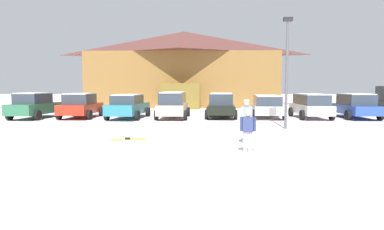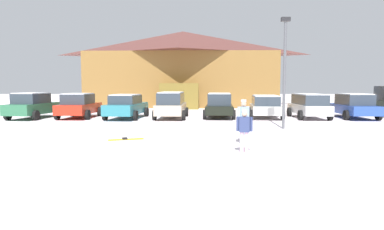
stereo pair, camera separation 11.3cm
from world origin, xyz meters
The scene contains 14 objects.
ground centered at (0.00, 0.00, 0.00)m, with size 160.00×160.00×0.00m, color white.
ski_lodge centered at (0.04, 29.33, 4.09)m, with size 20.06×12.37×8.08m.
parked_green_coupe centered at (-9.56, 14.17, 0.86)m, with size 2.50×4.43×1.72m.
parked_red_sedan centered at (-6.59, 14.51, 0.84)m, with size 2.31×4.21×1.67m.
parked_teal_hatchback centered at (-3.32, 14.19, 0.82)m, with size 2.55×4.81×1.61m.
parked_beige_suv centered at (-0.33, 14.29, 0.94)m, with size 2.24×4.71×1.76m.
parked_black_sedan centered at (2.90, 14.56, 0.84)m, with size 2.35×4.24×1.69m.
parked_silver_wagon centered at (5.99, 14.51, 0.84)m, with size 2.57×4.41×1.53m.
parked_white_suv centered at (8.84, 14.20, 0.89)m, with size 2.15×4.42×1.64m.
parked_blue_hatchback centered at (11.84, 14.31, 0.84)m, with size 2.33×4.74×1.66m.
skier_teen_in_navy_coat centered at (2.74, 2.40, 0.79)m, with size 0.52×0.26×1.41m.
skier_adult_in_blue_parka centered at (2.97, 4.16, 0.94)m, with size 0.48×0.46×1.67m.
pair_of_skis centered at (-1.64, 5.15, 0.02)m, with size 1.45×0.69×0.08m.
lamp_post centered at (5.68, 8.69, 3.12)m, with size 0.44×0.24×5.55m.
Camera 2 is at (1.05, -8.54, 2.18)m, focal length 32.00 mm.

